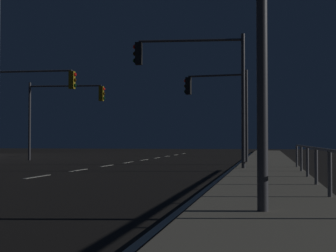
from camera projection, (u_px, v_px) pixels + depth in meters
The scene contains 10 objects.
ground_plane at pixel (82, 170), 22.57m from camera, with size 112.00×112.00×0.00m, color black.
sidewalk_right at pixel (268, 170), 21.03m from camera, with size 2.74×77.00×0.14m, color gray.
lane_markings_center at pixel (107, 166), 26.01m from camera, with size 0.14×50.00×0.01m.
lane_edge_line at pixel (236, 165), 26.25m from camera, with size 0.14×53.00×0.01m.
traffic_light_mid_right at pixel (195, 73), 21.63m from camera, with size 4.75×0.71×5.65m.
traffic_light_mid_left at pixel (28, 94), 28.08m from camera, with size 5.01×0.49×5.35m.
traffic_light_near_left at pixel (218, 98), 27.82m from camera, with size 3.52×0.55×4.95m.
traffic_light_near_right at pixel (63, 104), 33.25m from camera, with size 5.10×0.71×5.10m.
street_lamp_mid_block at pixel (264, 105), 42.10m from camera, with size 0.63×2.35×6.61m.
barrier_fence at pixel (322, 158), 11.93m from camera, with size 0.09×20.96×0.98m.
Camera 1 is at (8.04, -3.98, 1.30)m, focal length 54.62 mm.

